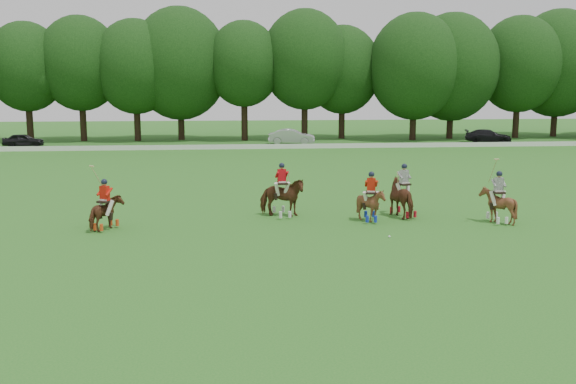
{
  "coord_description": "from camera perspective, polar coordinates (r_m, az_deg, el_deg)",
  "views": [
    {
      "loc": [
        -2.51,
        -22.57,
        5.83
      ],
      "look_at": [
        0.24,
        4.2,
        1.4
      ],
      "focal_mm": 40.0,
      "sensor_mm": 36.0,
      "label": 1
    }
  ],
  "objects": [
    {
      "name": "polo_stripe_b",
      "position": [
        29.11,
        18.14,
        -1.06
      ],
      "size": [
        1.29,
        1.44,
        2.8
      ],
      "color": "#502415",
      "rests_on": "ground"
    },
    {
      "name": "car_mid",
      "position": [
        65.65,
        0.33,
        4.93
      ],
      "size": [
        4.92,
        2.39,
        1.55
      ],
      "primitive_type": "imported",
      "rotation": [
        0.0,
        0.0,
        1.41
      ],
      "color": "#AFAFB4",
      "rests_on": "ground"
    },
    {
      "name": "boundary_rail",
      "position": [
        60.88,
        -3.5,
        4.05
      ],
      "size": [
        120.0,
        0.1,
        0.44
      ],
      "primitive_type": "cube",
      "color": "white",
      "rests_on": "ground"
    },
    {
      "name": "polo_red_a",
      "position": [
        27.34,
        -15.91,
        -1.72
      ],
      "size": [
        1.44,
        1.79,
        2.66
      ],
      "color": "#502415",
      "rests_on": "ground"
    },
    {
      "name": "polo_stripe_a",
      "position": [
        29.4,
        10.22,
        -0.48
      ],
      "size": [
        1.52,
        2.23,
        2.42
      ],
      "color": "#502415",
      "rests_on": "ground"
    },
    {
      "name": "polo_red_b",
      "position": [
        28.95,
        -0.56,
        -0.46
      ],
      "size": [
        1.94,
        1.73,
        2.45
      ],
      "color": "#502415",
      "rests_on": "ground"
    },
    {
      "name": "tree_line",
      "position": [
        70.71,
        -3.7,
        11.28
      ],
      "size": [
        117.98,
        14.32,
        14.75
      ],
      "color": "black",
      "rests_on": "ground"
    },
    {
      "name": "car_right",
      "position": [
        70.99,
        17.36,
        4.77
      ],
      "size": [
        5.11,
        3.24,
        1.38
      ],
      "primitive_type": "imported",
      "rotation": [
        0.0,
        0.0,
        1.27
      ],
      "color": "black",
      "rests_on": "ground"
    },
    {
      "name": "car_left",
      "position": [
        68.09,
        -22.46,
        4.28
      ],
      "size": [
        3.94,
        1.89,
        1.3
      ],
      "primitive_type": "imported",
      "rotation": [
        0.0,
        0.0,
        1.67
      ],
      "color": "black",
      "rests_on": "ground"
    },
    {
      "name": "polo_ball",
      "position": [
        25.39,
        9.0,
        -3.94
      ],
      "size": [
        0.09,
        0.09,
        0.09
      ],
      "primitive_type": "sphere",
      "color": "white",
      "rests_on": "ground"
    },
    {
      "name": "ground",
      "position": [
        23.44,
        0.46,
        -5.05
      ],
      "size": [
        180.0,
        180.0,
        0.0
      ],
      "primitive_type": "plane",
      "color": "#23671D",
      "rests_on": "ground"
    },
    {
      "name": "polo_red_c",
      "position": [
        28.15,
        7.37,
        -1.06
      ],
      "size": [
        1.4,
        1.52,
        2.2
      ],
      "color": "#502415",
      "rests_on": "ground"
    }
  ]
}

